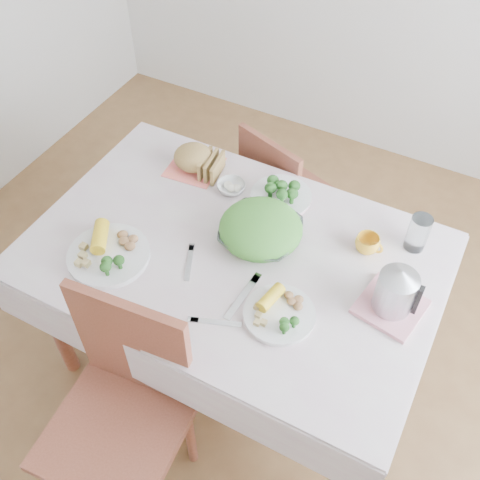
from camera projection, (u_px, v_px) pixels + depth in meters
The scene contains 19 objects.
floor at pixel (234, 357), 2.64m from camera, with size 3.60×3.60×0.00m, color brown.
dining_table at pixel (234, 312), 2.36m from camera, with size 1.40×0.90×0.75m, color brown.
tablecloth at pixel (233, 253), 2.07m from camera, with size 1.50×1.00×0.01m, color beige.
chair_near at pixel (115, 435), 1.91m from camera, with size 0.44×0.44×0.98m, color brown.
chair_far at pixel (291, 186), 2.74m from camera, with size 0.38×0.38×0.83m, color brown.
salad_bowl at pixel (260, 234), 2.08m from camera, with size 0.29×0.29×0.07m, color white.
dinner_plate_left at pixel (109, 256), 2.04m from camera, with size 0.30×0.30×0.03m, color white.
dinner_plate_right at pixel (279, 314), 1.87m from camera, with size 0.24×0.24×0.02m, color white.
broccoli_plate at pixel (281, 197), 2.25m from camera, with size 0.25×0.25×0.02m, color beige.
napkin at pixel (194, 167), 2.38m from camera, with size 0.21×0.21×0.00m, color #FF7364.
bread_loaf at pixel (194, 157), 2.34m from camera, with size 0.17×0.16×0.10m, color olive.
fruit_bowl at pixel (231, 187), 2.27m from camera, with size 0.12×0.12×0.04m, color white.
yellow_mug at pixel (367, 244), 2.05m from camera, with size 0.09×0.09×0.07m, color yellow.
glass_tumbler at pixel (418, 235), 2.04m from camera, with size 0.08×0.08×0.15m, color white.
pink_tray at pixel (390, 307), 1.90m from camera, with size 0.20×0.20×0.02m, color #CE7E88.
electric_kettle at pixel (397, 287), 1.81m from camera, with size 0.13×0.13×0.18m, color #B2B5BA.
fork_left at pixel (189, 263), 2.03m from camera, with size 0.02×0.17×0.00m, color silver.
fork_right at pixel (242, 297), 1.93m from camera, with size 0.02×0.21×0.00m, color silver.
knife at pixel (216, 322), 1.86m from camera, with size 0.02×0.17×0.00m, color silver.
Camera 1 is at (0.65, -1.17, 2.34)m, focal length 42.00 mm.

